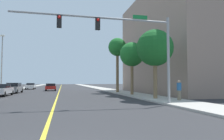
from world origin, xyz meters
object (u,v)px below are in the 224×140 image
(car_gray, at_px, (14,88))
(palm_mid, at_px, (132,55))
(street_lamp, at_px, (2,60))
(car_white, at_px, (31,86))
(car_red, at_px, (51,87))
(palm_far, at_px, (117,48))
(pedestrian, at_px, (179,90))
(palm_near, at_px, (155,48))
(car_silver, at_px, (1,90))
(traffic_signal_mast, at_px, (124,36))

(car_gray, bearing_deg, palm_mid, 150.59)
(street_lamp, height_order, car_gray, street_lamp)
(car_white, relative_size, car_gray, 0.95)
(car_white, bearing_deg, car_red, 117.72)
(street_lamp, distance_m, palm_mid, 19.64)
(palm_far, relative_size, pedestrian, 4.86)
(palm_far, distance_m, car_red, 15.65)
(palm_near, height_order, palm_mid, palm_near)
(car_white, height_order, pedestrian, pedestrian)
(palm_mid, bearing_deg, car_red, 122.37)
(car_silver, bearing_deg, traffic_signal_mast, 131.75)
(car_silver, relative_size, car_red, 1.18)
(car_white, relative_size, pedestrian, 2.48)
(street_lamp, relative_size, palm_mid, 1.34)
(traffic_signal_mast, distance_m, palm_mid, 10.95)
(palm_far, bearing_deg, street_lamp, 168.32)
(car_red, bearing_deg, palm_near, -67.19)
(car_white, distance_m, car_silver, 22.24)
(street_lamp, height_order, car_silver, street_lamp)
(car_white, relative_size, car_silver, 0.91)
(palm_mid, distance_m, car_silver, 16.18)
(traffic_signal_mast, height_order, car_silver, traffic_signal_mast)
(street_lamp, relative_size, palm_near, 1.32)
(palm_mid, xyz_separation_m, car_red, (-10.38, 16.37, -4.27))
(street_lamp, xyz_separation_m, palm_far, (16.91, -3.50, 1.93))
(car_white, bearing_deg, traffic_signal_mast, 106.53)
(palm_near, distance_m, car_gray, 22.27)
(palm_far, bearing_deg, car_red, 134.96)
(traffic_signal_mast, height_order, car_white, traffic_signal_mast)
(palm_near, height_order, pedestrian, palm_near)
(traffic_signal_mast, relative_size, palm_near, 1.72)
(car_silver, height_order, pedestrian, pedestrian)
(car_white, bearing_deg, car_silver, 88.58)
(car_red, bearing_deg, car_silver, -112.50)
(traffic_signal_mast, height_order, palm_far, palm_far)
(palm_far, bearing_deg, palm_mid, -88.26)
(palm_far, bearing_deg, car_white, 128.30)
(palm_mid, distance_m, car_white, 29.63)
(street_lamp, relative_size, car_white, 2.05)
(pedestrian, bearing_deg, street_lamp, 32.33)
(street_lamp, relative_size, car_silver, 1.86)
(palm_near, bearing_deg, street_lamp, 137.52)
(palm_near, distance_m, palm_far, 12.49)
(palm_mid, distance_m, pedestrian, 9.37)
(pedestrian, bearing_deg, traffic_signal_mast, 95.04)
(palm_near, relative_size, pedestrian, 3.84)
(palm_mid, relative_size, car_gray, 1.46)
(traffic_signal_mast, height_order, car_gray, traffic_signal_mast)
(palm_mid, relative_size, pedestrian, 3.79)
(palm_far, distance_m, car_white, 24.88)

